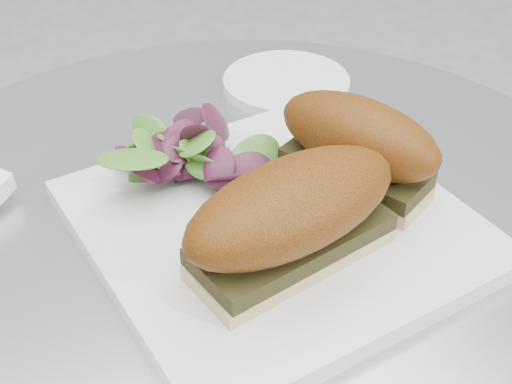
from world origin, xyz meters
The scene contains 5 objects.
plate centered at (0.02, -0.02, 0.74)m, with size 0.28×0.28×0.02m, color white.
sandwich_left centered at (0.01, -0.07, 0.79)m, with size 0.19×0.11×0.08m.
sandwich_right centered at (0.10, -0.01, 0.79)m, with size 0.12×0.16×0.08m.
salad centered at (-0.02, 0.07, 0.77)m, with size 0.11×0.11×0.05m, color #639531, non-canonical shape.
saucer centered at (0.14, 0.19, 0.74)m, with size 0.14×0.14×0.01m, color white.
Camera 1 is at (-0.18, -0.41, 1.10)m, focal length 50.00 mm.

